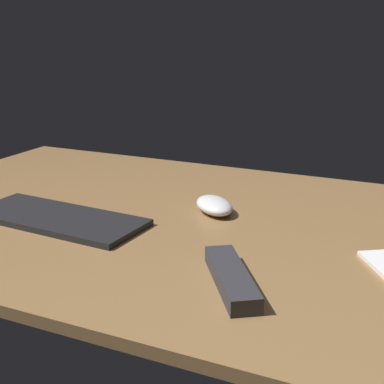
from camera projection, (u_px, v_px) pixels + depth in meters
The scene contains 4 objects.
desk at pixel (188, 224), 107.94cm from camera, with size 140.00×84.00×2.00cm, color olive.
keyboard at pixel (57, 218), 106.43cm from camera, with size 35.62×14.21×1.21cm, color black.
computer_mouse at pixel (214, 205), 111.07cm from camera, with size 10.99×6.61×3.10cm, color silver.
tv_remote at pixel (231, 278), 80.07cm from camera, with size 18.64×4.51×2.52cm, color #2D2D33.
Camera 1 is at (42.87, -91.67, 39.11)cm, focal length 50.79 mm.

